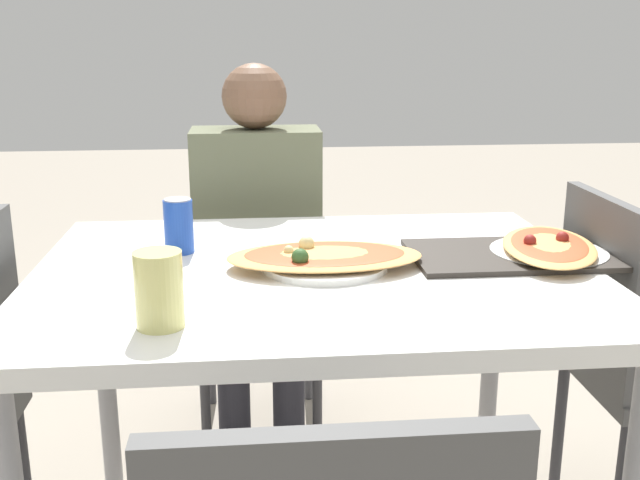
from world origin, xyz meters
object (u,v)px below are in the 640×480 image
person_seated (257,228)px  pizza_second (549,248)px  chair_far_seated (258,272)px  pizza_main (324,257)px  chair_side_right (638,353)px  drink_glass (159,290)px  dining_table (315,300)px  soda_can (179,226)px

person_seated → pizza_second: 0.92m
chair_far_seated → pizza_second: bearing=130.3°
person_seated → pizza_main: 0.69m
chair_side_right → person_seated: (-0.90, 0.61, 0.18)m
drink_glass → pizza_second: drink_glass is taller
chair_side_right → pizza_second: 0.38m
dining_table → pizza_second: size_ratio=2.98×
dining_table → chair_far_seated: bearing=98.3°
pizza_main → soda_can: 0.35m
chair_far_seated → drink_glass: 1.16m
dining_table → chair_side_right: bearing=4.8°
dining_table → drink_glass: 0.45m
soda_can → pizza_second: 0.83m
dining_table → soda_can: 0.36m
person_seated → soda_can: 0.58m
soda_can → drink_glass: drink_glass is taller
chair_side_right → person_seated: bearing=-124.0°
pizza_main → pizza_second: 0.51m
dining_table → soda_can: soda_can is taller
chair_side_right → drink_glass: 1.19m
dining_table → chair_side_right: chair_side_right is taller
chair_far_seated → pizza_second: 1.03m
dining_table → chair_side_right: (0.79, 0.07, -0.19)m
chair_side_right → soda_can: bearing=-94.1°
dining_table → chair_far_seated: 0.82m
chair_far_seated → pizza_second: chair_far_seated is taller
dining_table → pizza_second: (0.53, 0.03, 0.09)m
person_seated → drink_glass: bearing=79.9°
chair_far_seated → person_seated: bearing=90.0°
chair_far_seated → soda_can: 0.74m
chair_side_right → person_seated: person_seated is taller
person_seated → pizza_second: bearing=135.0°
soda_can → pizza_second: size_ratio=0.31×
chair_far_seated → pizza_second: size_ratio=2.23×
chair_side_right → pizza_main: chair_side_right is taller
chair_far_seated → chair_side_right: (0.90, -0.72, 0.00)m
dining_table → pizza_main: size_ratio=2.85×
dining_table → drink_glass: bearing=-133.3°
dining_table → chair_side_right: size_ratio=1.34×
drink_glass → pizza_second: bearing=22.6°
pizza_main → pizza_second: pizza_main is taller
dining_table → pizza_second: 0.54m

